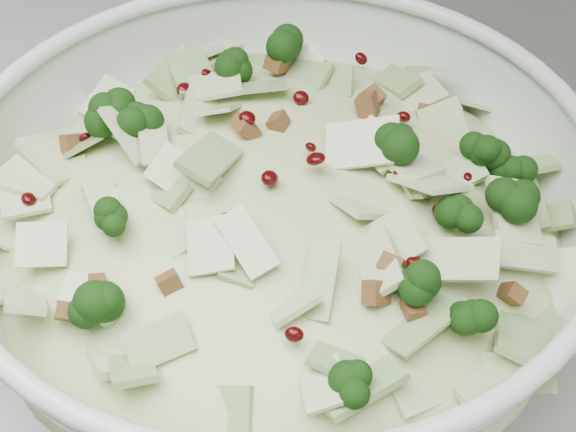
% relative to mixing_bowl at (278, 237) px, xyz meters
% --- Properties ---
extents(mixing_bowl, '(0.51, 0.51, 0.16)m').
position_rel_mixing_bowl_xyz_m(mixing_bowl, '(0.00, 0.00, 0.00)').
color(mixing_bowl, silver).
rests_on(mixing_bowl, counter).
extents(salad, '(0.39, 0.39, 0.16)m').
position_rel_mixing_bowl_xyz_m(salad, '(0.00, 0.00, 0.03)').
color(salad, beige).
rests_on(salad, mixing_bowl).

